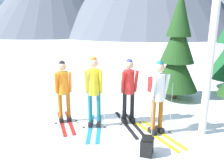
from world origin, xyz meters
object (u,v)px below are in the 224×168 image
object	(u,v)px
skier_in_white	(158,93)
backpack_on_snow_front	(147,146)
skier_in_orange	(63,88)
birch_tree_slender	(215,19)
pine_tree_near	(177,51)
skier_in_yellow	(94,87)
skier_in_red	(129,87)

from	to	relation	value
skier_in_white	backpack_on_snow_front	distance (m)	1.32
skier_in_orange	birch_tree_slender	distance (m)	4.03
skier_in_white	backpack_on_snow_front	world-z (taller)	skier_in_white
skier_in_orange	skier_in_white	world-z (taller)	skier_in_white
pine_tree_near	backpack_on_snow_front	size ratio (longest dim) A/B	9.90
skier_in_yellow	backpack_on_snow_front	xyz separation A→B (m)	(1.36, -1.15, -0.89)
skier_in_red	pine_tree_near	size ratio (longest dim) A/B	0.47
skier_in_yellow	skier_in_white	bearing A→B (deg)	-6.23
skier_in_white	backpack_on_snow_front	bearing A→B (deg)	-103.10
skier_in_yellow	birch_tree_slender	distance (m)	3.19
skier_in_yellow	skier_in_red	world-z (taller)	skier_in_yellow
skier_in_yellow	pine_tree_near	distance (m)	3.65
skier_in_white	pine_tree_near	size ratio (longest dim) A/B	0.49
skier_in_yellow	backpack_on_snow_front	distance (m)	1.99
pine_tree_near	birch_tree_slender	size ratio (longest dim) A/B	0.71
skier_in_red	birch_tree_slender	size ratio (longest dim) A/B	0.34
skier_in_red	pine_tree_near	world-z (taller)	pine_tree_near
skier_in_white	birch_tree_slender	size ratio (longest dim) A/B	0.34
skier_in_red	birch_tree_slender	bearing A→B (deg)	-11.67
birch_tree_slender	pine_tree_near	bearing A→B (deg)	97.44
skier_in_orange	backpack_on_snow_front	world-z (taller)	skier_in_orange
pine_tree_near	skier_in_red	bearing A→B (deg)	-123.11
skier_in_yellow	backpack_on_snow_front	world-z (taller)	skier_in_yellow
skier_in_red	backpack_on_snow_front	size ratio (longest dim) A/B	4.67
skier_in_yellow	skier_in_white	size ratio (longest dim) A/B	1.02
skier_in_orange	skier_in_yellow	world-z (taller)	skier_in_yellow
skier_in_orange	birch_tree_slender	size ratio (longest dim) A/B	0.32
backpack_on_snow_front	skier_in_red	bearing A→B (deg)	108.42
skier_in_yellow	birch_tree_slender	bearing A→B (deg)	-0.31
skier_in_orange	birch_tree_slender	xyz separation A→B (m)	(3.62, -0.20, 1.76)
skier_in_white	pine_tree_near	xyz separation A→B (m)	(0.79, 2.87, 0.68)
skier_in_red	skier_in_white	world-z (taller)	skier_in_white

